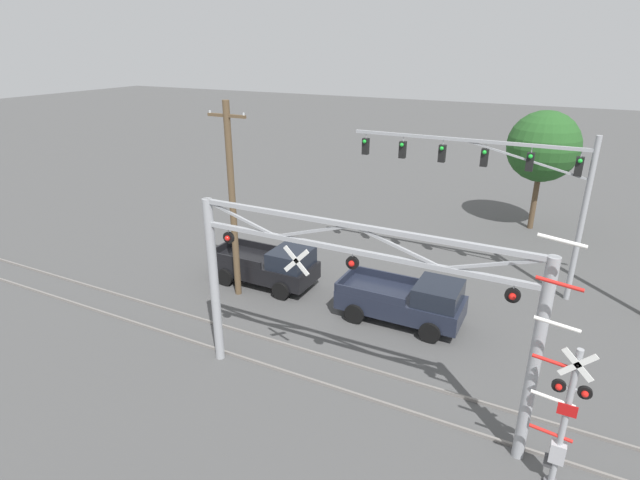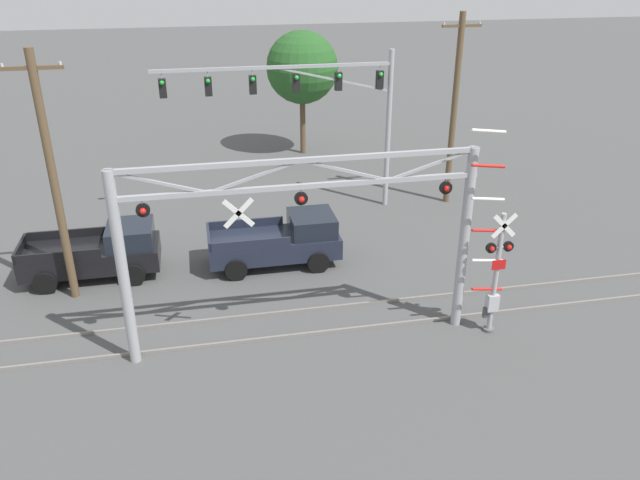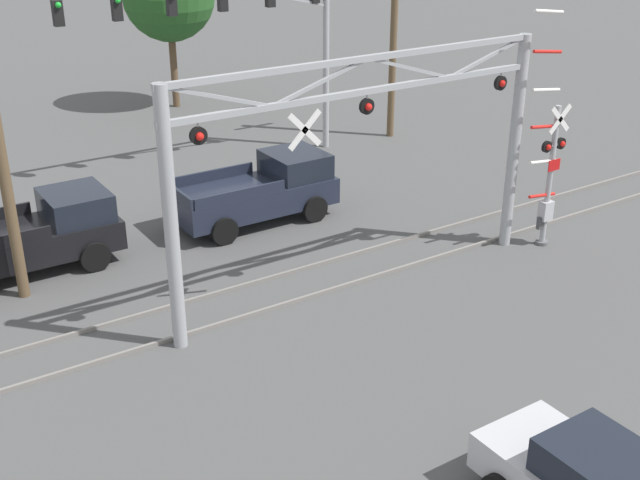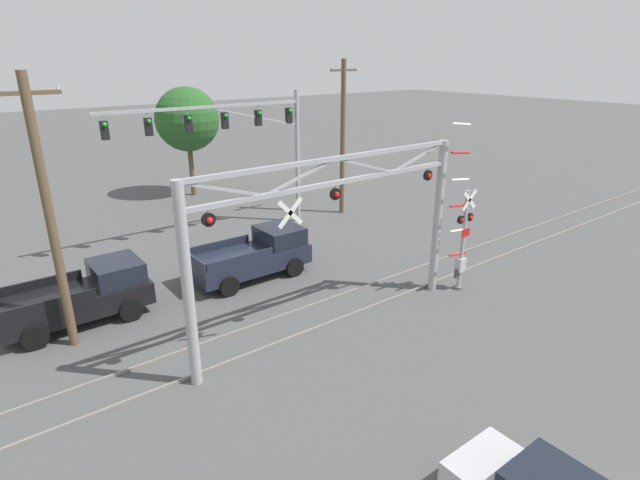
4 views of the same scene
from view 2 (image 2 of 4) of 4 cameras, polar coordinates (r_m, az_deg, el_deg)
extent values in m
cube|color=gray|center=(19.96, -1.71, -8.63)|extent=(80.00, 0.08, 0.10)
cube|color=gray|center=(21.15, -2.38, -6.51)|extent=(80.00, 0.08, 0.10)
cylinder|color=#9EA0A5|center=(18.19, -17.60, -2.80)|extent=(0.32, 0.32, 5.97)
cylinder|color=#9EA0A5|center=(19.65, 13.03, -0.09)|extent=(0.32, 0.32, 5.97)
cube|color=#9EA0A5|center=(17.39, -1.76, 4.92)|extent=(10.44, 0.14, 0.14)
cube|color=#9EA0A5|center=(17.14, -1.79, 7.30)|extent=(10.44, 0.14, 0.14)
cube|color=#9EA0A5|center=(17.07, -14.48, 5.08)|extent=(2.55, 0.08, 0.83)
cube|color=#9EA0A5|center=(17.10, -5.97, 5.79)|extent=(2.55, 0.08, 0.83)
cube|color=#9EA0A5|center=(17.50, 2.34, 6.37)|extent=(2.55, 0.08, 0.83)
cube|color=#9EA0A5|center=(18.25, 10.14, 6.79)|extent=(2.55, 0.08, 0.83)
cylinder|color=black|center=(17.37, -15.88, 2.64)|extent=(0.38, 0.10, 0.38)
sphere|color=red|center=(17.30, -15.90, 2.55)|extent=(0.18, 0.18, 0.18)
cylinder|color=#9EA0A5|center=(17.28, -15.98, 3.37)|extent=(0.04, 0.04, 0.10)
cylinder|color=black|center=(17.51, -1.74, 3.82)|extent=(0.38, 0.10, 0.38)
sphere|color=red|center=(17.45, -1.70, 3.73)|extent=(0.18, 0.18, 0.18)
cylinder|color=#9EA0A5|center=(17.43, -1.75, 4.55)|extent=(0.04, 0.04, 0.10)
cylinder|color=black|center=(18.68, 11.42, 4.70)|extent=(0.38, 0.10, 0.38)
sphere|color=red|center=(18.62, 11.50, 4.63)|extent=(0.18, 0.18, 0.18)
cylinder|color=#9EA0A5|center=(18.60, 11.49, 5.39)|extent=(0.04, 0.04, 0.10)
cube|color=white|center=(17.33, -7.46, 2.44)|extent=(0.88, 0.03, 0.88)
cube|color=white|center=(17.33, -7.46, 2.44)|extent=(0.88, 0.03, 0.88)
cylinder|color=black|center=(17.31, -7.45, 2.41)|extent=(0.04, 0.04, 0.02)
cylinder|color=#9EA0A5|center=(19.94, 15.79, -3.06)|extent=(0.16, 0.16, 4.08)
cylinder|color=#59595B|center=(20.93, 15.15, -7.87)|extent=(0.35, 0.35, 0.10)
cube|color=white|center=(19.14, 16.52, 1.25)|extent=(0.78, 0.03, 0.78)
cube|color=white|center=(19.14, 16.52, 1.25)|extent=(0.78, 0.03, 0.78)
cylinder|color=black|center=(19.12, 16.55, 1.22)|extent=(0.04, 0.04, 0.02)
cylinder|color=black|center=(19.41, 15.37, -0.71)|extent=(0.32, 0.09, 0.32)
sphere|color=red|center=(19.36, 15.45, -0.78)|extent=(0.16, 0.16, 0.16)
cylinder|color=black|center=(19.66, 16.83, -0.56)|extent=(0.32, 0.09, 0.32)
sphere|color=red|center=(19.61, 16.91, -0.63)|extent=(0.16, 0.16, 0.16)
cube|color=#9EA0A5|center=(19.53, 16.11, -0.63)|extent=(0.64, 0.06, 0.06)
cube|color=red|center=(19.69, 16.05, -2.20)|extent=(0.44, 0.02, 0.32)
cube|color=#B2B2B7|center=(20.41, 15.47, -5.51)|extent=(0.36, 0.28, 0.56)
cylinder|color=red|center=(20.07, 15.02, -4.35)|extent=(1.02, 0.09, 0.20)
cylinder|color=white|center=(19.56, 15.05, -1.82)|extent=(1.02, 0.09, 0.20)
cylinder|color=red|center=(19.09, 15.08, 0.85)|extent=(1.02, 0.09, 0.20)
cylinder|color=white|center=(18.66, 15.11, 3.64)|extent=(1.02, 0.09, 0.20)
cylinder|color=red|center=(18.28, 15.15, 6.56)|extent=(1.02, 0.09, 0.20)
cylinder|color=white|center=(17.95, 15.18, 9.60)|extent=(1.02, 0.09, 0.20)
cube|color=#3F3F42|center=(20.53, 15.00, -6.39)|extent=(0.24, 0.12, 0.36)
cylinder|color=#9EA0A5|center=(28.98, 6.25, 9.91)|extent=(0.24, 0.24, 7.20)
cube|color=#9EA0A5|center=(27.23, -4.22, 15.47)|extent=(10.29, 0.14, 0.14)
cube|color=#9EA0A5|center=(27.78, 1.25, 14.46)|extent=(5.16, 0.08, 1.28)
cylinder|color=#9EA0A5|center=(27.06, -14.32, 14.41)|extent=(0.04, 0.04, 0.30)
cube|color=black|center=(27.16, -14.19, 13.30)|extent=(0.30, 0.26, 0.77)
sphere|color=green|center=(26.95, -14.26, 13.76)|extent=(0.18, 0.18, 0.18)
cylinder|color=#9EA0A5|center=(27.04, -10.27, 14.76)|extent=(0.04, 0.04, 0.30)
cube|color=black|center=(27.14, -10.18, 13.65)|extent=(0.30, 0.26, 0.77)
sphere|color=green|center=(26.93, -10.21, 14.12)|extent=(0.18, 0.18, 0.18)
cylinder|color=#9EA0A5|center=(27.15, -6.22, 15.04)|extent=(0.04, 0.04, 0.30)
cube|color=black|center=(27.25, -6.17, 13.93)|extent=(0.30, 0.26, 0.77)
sphere|color=green|center=(27.04, -6.16, 14.40)|extent=(0.18, 0.18, 0.18)
cylinder|color=#9EA0A5|center=(27.39, -2.22, 15.25)|extent=(0.04, 0.04, 0.30)
cube|color=black|center=(27.49, -2.20, 14.15)|extent=(0.30, 0.26, 0.77)
sphere|color=green|center=(27.28, -2.15, 14.62)|extent=(0.18, 0.18, 0.18)
cylinder|color=#9EA0A5|center=(27.75, 1.71, 15.39)|extent=(0.04, 0.04, 0.30)
cube|color=black|center=(27.84, 1.69, 14.30)|extent=(0.30, 0.26, 0.77)
sphere|color=green|center=(27.64, 1.78, 14.76)|extent=(0.18, 0.18, 0.18)
cylinder|color=#9EA0A5|center=(28.22, 5.52, 15.46)|extent=(0.04, 0.04, 0.30)
cube|color=black|center=(28.32, 5.48, 14.38)|extent=(0.30, 0.26, 0.77)
sphere|color=green|center=(28.11, 5.60, 14.84)|extent=(0.18, 0.18, 0.18)
cube|color=#1E2333|center=(24.01, -4.25, -0.43)|extent=(4.98, 2.05, 0.79)
cube|color=black|center=(23.90, -0.75, 1.54)|extent=(1.68, 1.88, 0.75)
cube|color=#1E2333|center=(22.80, -6.31, -0.40)|extent=(2.90, 0.08, 0.34)
cube|color=#1E2333|center=(24.59, -6.77, 1.54)|extent=(2.90, 0.08, 0.34)
cube|color=#1E2333|center=(23.64, -10.16, 0.30)|extent=(0.10, 1.97, 0.34)
cylinder|color=black|center=(23.49, -0.15, -2.05)|extent=(0.82, 0.24, 0.82)
cylinder|color=black|center=(25.32, -1.07, 0.05)|extent=(0.82, 0.24, 0.82)
cylinder|color=black|center=(23.15, -7.67, -2.73)|extent=(0.82, 0.24, 0.82)
cylinder|color=black|center=(25.00, -8.04, -0.55)|extent=(0.82, 0.24, 0.82)
cube|color=black|center=(24.55, -20.13, -1.41)|extent=(4.88, 2.05, 0.79)
cube|color=black|center=(24.03, -16.96, 0.51)|extent=(1.65, 1.88, 0.75)
cube|color=black|center=(23.62, -22.82, -1.42)|extent=(2.83, 0.08, 0.34)
cube|color=black|center=(25.37, -22.11, 0.53)|extent=(2.83, 0.08, 0.34)
cube|color=black|center=(24.84, -25.74, -0.69)|extent=(0.10, 1.97, 0.34)
cylinder|color=black|center=(23.59, -16.67, -3.08)|extent=(0.82, 0.24, 0.82)
cylinder|color=black|center=(25.44, -16.37, -0.91)|extent=(0.82, 0.24, 0.82)
cylinder|color=black|center=(24.12, -23.82, -3.62)|extent=(0.82, 0.24, 0.82)
cylinder|color=black|center=(25.93, -23.02, -1.46)|extent=(0.82, 0.24, 0.82)
cylinder|color=brown|center=(22.06, -23.14, 4.85)|extent=(0.28, 0.28, 8.49)
cube|color=brown|center=(21.21, -24.83, 14.09)|extent=(1.80, 0.12, 0.12)
cylinder|color=silver|center=(21.39, -27.07, 14.03)|extent=(0.08, 0.08, 0.12)
cylinder|color=silver|center=(21.03, -22.65, 14.67)|extent=(0.08, 0.08, 0.12)
cylinder|color=brown|center=(29.64, 12.14, 11.35)|extent=(0.28, 0.28, 8.71)
cube|color=brown|center=(29.01, 12.84, 18.56)|extent=(1.80, 0.12, 0.12)
cylinder|color=silver|center=(28.69, 11.28, 18.82)|extent=(0.08, 0.08, 0.12)
cylinder|color=silver|center=(29.34, 14.41, 18.67)|extent=(0.08, 0.08, 0.12)
cylinder|color=brown|center=(37.30, -1.59, 10.62)|extent=(0.32, 0.32, 3.58)
sphere|color=#265623|center=(36.63, -1.65, 15.50)|extent=(4.08, 4.08, 4.08)
camera|label=1|loc=(8.84, 51.51, 12.35)|focal=28.00mm
camera|label=3|loc=(8.45, -87.32, -10.53)|focal=45.00mm
camera|label=4|loc=(8.39, -64.48, -5.91)|focal=28.00mm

